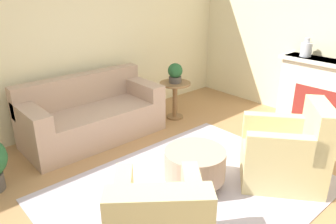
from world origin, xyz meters
The scene contains 11 objects.
ground_plane centered at (0.00, 0.00, 0.00)m, with size 16.00×16.00×0.00m, color #AD7F51.
wall_back centered at (0.00, 2.53, 1.40)m, with size 8.94×0.12×2.80m.
wall_right centered at (3.03, 0.00, 1.40)m, with size 0.12×9.93×2.80m.
rug centered at (0.00, 0.00, 0.01)m, with size 3.03×2.27×0.01m.
couch centered at (-0.11, 1.92, 0.34)m, with size 1.99×0.89×0.90m.
armchair_right centered at (0.95, -0.58, 0.37)m, with size 1.10×1.12×0.96m.
ottoman_table centered at (0.10, 0.05, 0.29)m, with size 0.68×0.68×0.45m.
side_table centered at (1.30, 1.66, 0.42)m, with size 0.51×0.51×0.62m.
fireplace centered at (2.78, -0.09, 0.56)m, with size 0.44×1.36×1.07m.
vase_mantel_near centered at (2.77, 0.26, 1.19)m, with size 0.17×0.17×0.29m.
potted_plant_on_side_table centered at (1.30, 1.66, 0.79)m, with size 0.24×0.24×0.32m.
Camera 1 is at (-2.21, -2.11, 2.20)m, focal length 35.00 mm.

